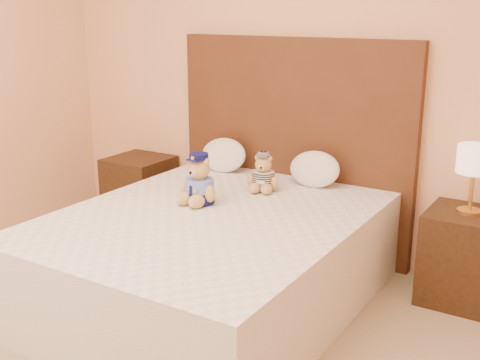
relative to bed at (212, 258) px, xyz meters
The scene contains 9 objects.
bed is the anchor object (origin of this frame).
headboard 1.12m from the bed, 90.00° to the left, with size 1.75×0.08×1.50m, color #4C2916.
nightstand_left 1.48m from the bed, 147.38° to the left, with size 0.45×0.45×0.55m, color #3A2212.
nightstand_right 1.48m from the bed, 32.62° to the left, with size 0.45×0.45×0.55m, color #3A2212.
lamp 1.59m from the bed, 32.62° to the left, with size 0.20×0.20×0.40m.
teddy_police 0.48m from the bed, 143.93° to the left, with size 0.26×0.25×0.30m, color #B28F45, non-canonical shape.
teddy_prisoner 0.68m from the bed, 87.42° to the left, with size 0.22×0.21×0.24m, color #B28F45, non-canonical shape.
pillow_left 1.03m from the bed, 119.29° to the left, with size 0.36×0.23×0.26m, color white.
pillow_right 0.96m from the bed, 72.95° to the left, with size 0.35×0.23×0.25m, color white.
Camera 1 is at (1.86, -1.48, 1.69)m, focal length 45.00 mm.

